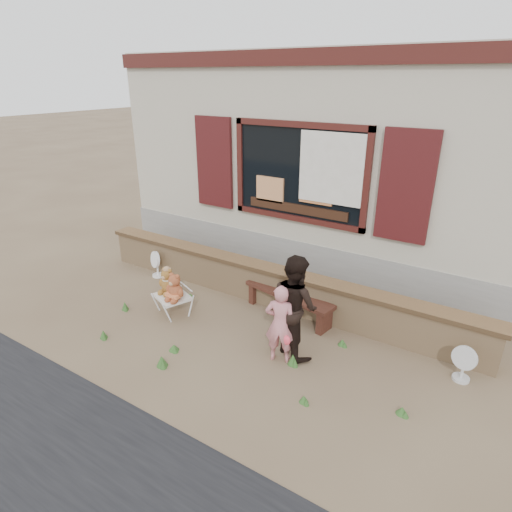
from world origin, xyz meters
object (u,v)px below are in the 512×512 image
Objects in this scene: teddy_bear_left at (168,280)px; child at (280,324)px; bench at (289,299)px; teddy_bear_right at (175,286)px; adult at (295,306)px; folding_chair at (173,297)px.

child is at bearing 17.00° from teddy_bear_left.
teddy_bear_right is at bearing -135.39° from bench.
child is at bearing 103.38° from adult.
child is 0.77× the size of adult.
teddy_bear_left is 0.28m from teddy_bear_right.
child is at bearing -56.99° from bench.
bench is at bearing 52.87° from folding_chair.
teddy_bear_left reaches higher than folding_chair.
child is at bearing 19.42° from teddy_bear_right.
bench is at bearing 56.46° from teddy_bear_right.
teddy_bear_right is (0.13, -0.05, 0.26)m from folding_chair.
bench is 2.44× the size of folding_chair.
bench is 1.44× the size of child.
folding_chair is at bearing 0.00° from teddy_bear_left.
teddy_bear_left is at bearing -23.19° from child.
adult is (2.00, 0.18, 0.18)m from teddy_bear_right.
adult reaches higher than folding_chair.
bench is 1.86m from folding_chair.
bench is 3.65× the size of teddy_bear_left.
teddy_bear_left is 0.30× the size of adult.
adult is at bearing -47.15° from bench.
child is at bearing 18.13° from folding_chair.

